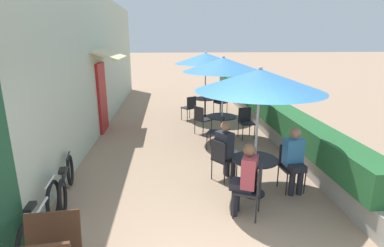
{
  "coord_description": "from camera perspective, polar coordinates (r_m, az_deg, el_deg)",
  "views": [
    {
      "loc": [
        -0.35,
        -2.78,
        2.81
      ],
      "look_at": [
        0.15,
        3.53,
        1.0
      ],
      "focal_mm": 28.0,
      "sensor_mm": 36.0,
      "label": 1
    }
  ],
  "objects": [
    {
      "name": "cafe_facade_wall",
      "position": [
        10.09,
        -17.39,
        11.14
      ],
      "size": [
        0.98,
        14.36,
        4.2
      ],
      "color": "#B2C1AD",
      "rests_on": "ground_plane"
    },
    {
      "name": "patio_table_near",
      "position": [
        5.65,
        11.8,
        -8.25
      ],
      "size": [
        0.83,
        0.83,
        0.7
      ],
      "color": "black",
      "rests_on": "ground_plane"
    },
    {
      "name": "patio_umbrella_far",
      "position": [
        10.77,
        2.62,
        12.28
      ],
      "size": [
        2.2,
        2.2,
        2.36
      ],
      "color": "#B7B7BC",
      "rests_on": "ground_plane"
    },
    {
      "name": "cafe_chair_near_left",
      "position": [
        6.03,
        18.24,
        -7.26
      ],
      "size": [
        0.44,
        0.44,
        0.87
      ],
      "rotation": [
        0.0,
        0.0,
        3.24
      ],
      "color": "#232328",
      "rests_on": "ground_plane"
    },
    {
      "name": "cafe_chair_far_right",
      "position": [
        11.52,
        5.2,
        4.39
      ],
      "size": [
        0.55,
        0.55,
        0.87
      ],
      "rotation": [
        0.0,
        0.0,
        9.98
      ],
      "color": "#232328",
      "rests_on": "ground_plane"
    },
    {
      "name": "planter_hedge",
      "position": [
        10.58,
        12.65,
        3.14
      ],
      "size": [
        0.6,
        13.36,
        1.01
      ],
      "color": "gray",
      "rests_on": "ground_plane"
    },
    {
      "name": "bicycle_leaning",
      "position": [
        4.97,
        -26.73,
        -15.8
      ],
      "size": [
        0.16,
        1.72,
        0.72
      ],
      "rotation": [
        0.0,
        0.0,
        0.06
      ],
      "color": "black",
      "rests_on": "ground_plane"
    },
    {
      "name": "bicycle_second",
      "position": [
        5.94,
        -22.79,
        -10.17
      ],
      "size": [
        0.38,
        1.67,
        0.69
      ],
      "rotation": [
        0.0,
        0.0,
        0.19
      ],
      "color": "black",
      "rests_on": "ground_plane"
    },
    {
      "name": "cafe_chair_near_right",
      "position": [
        6.05,
        5.72,
        -6.4
      ],
      "size": [
        0.56,
        0.56,
        0.87
      ],
      "rotation": [
        0.0,
        0.0,
        5.34
      ],
      "color": "#232328",
      "rests_on": "ground_plane"
    },
    {
      "name": "patio_umbrella_mid",
      "position": [
        8.21,
        6.0,
        11.08
      ],
      "size": [
        2.2,
        2.2,
        2.36
      ],
      "color": "#B7B7BC",
      "rests_on": "ground_plane"
    },
    {
      "name": "cafe_chair_mid_back",
      "position": [
        8.95,
        1.8,
        1.08
      ],
      "size": [
        0.56,
        0.56,
        0.87
      ],
      "rotation": [
        0.0,
        0.0,
        11.65
      ],
      "color": "#232328",
      "rests_on": "ground_plane"
    },
    {
      "name": "cafe_chair_mid_left",
      "position": [
        7.78,
        5.05,
        -1.27
      ],
      "size": [
        0.52,
        0.52,
        0.87
      ],
      "rotation": [
        0.0,
        0.0,
        7.46
      ],
      "color": "#232328",
      "rests_on": "ground_plane"
    },
    {
      "name": "cafe_chair_near_back",
      "position": [
        4.97,
        11.39,
        -11.83
      ],
      "size": [
        0.53,
        0.53,
        0.87
      ],
      "rotation": [
        0.0,
        0.0,
        7.43
      ],
      "color": "#232328",
      "rests_on": "ground_plane"
    },
    {
      "name": "coffee_cup_far",
      "position": [
        10.85,
        2.41,
        4.96
      ],
      "size": [
        0.07,
        0.07,
        0.09
      ],
      "color": "#B73D3D",
      "rests_on": "patio_table_far"
    },
    {
      "name": "seated_patron_near_back",
      "position": [
        4.91,
        10.19,
        -9.92
      ],
      "size": [
        0.5,
        0.46,
        1.25
      ],
      "rotation": [
        0.0,
        0.0,
        7.43
      ],
      "color": "#23232D",
      "rests_on": "ground_plane"
    },
    {
      "name": "cafe_chair_far_left",
      "position": [
        10.48,
        -0.43,
        3.3
      ],
      "size": [
        0.55,
        0.55,
        0.87
      ],
      "rotation": [
        0.0,
        0.0,
        6.84
      ],
      "color": "#232328",
      "rests_on": "ground_plane"
    },
    {
      "name": "patio_table_mid",
      "position": [
        8.49,
        5.69,
        0.25
      ],
      "size": [
        0.83,
        0.83,
        0.7
      ],
      "color": "black",
      "rests_on": "ground_plane"
    },
    {
      "name": "cafe_chair_mid_right",
      "position": [
        8.82,
        10.2,
        0.61
      ],
      "size": [
        0.45,
        0.45,
        0.87
      ],
      "rotation": [
        0.0,
        0.0,
        9.56
      ],
      "color": "#232328",
      "rests_on": "ground_plane"
    },
    {
      "name": "patio_umbrella_near",
      "position": [
        5.22,
        12.8,
        8.04
      ],
      "size": [
        2.2,
        2.2,
        2.36
      ],
      "color": "#B7B7BC",
      "rests_on": "ground_plane"
    },
    {
      "name": "seated_patron_near_right",
      "position": [
        6.06,
        6.51,
        -4.64
      ],
      "size": [
        0.51,
        0.49,
        1.25
      ],
      "rotation": [
        0.0,
        0.0,
        5.34
      ],
      "color": "#23232D",
      "rests_on": "ground_plane"
    },
    {
      "name": "patio_table_far",
      "position": [
        10.99,
        2.51,
        3.92
      ],
      "size": [
        0.83,
        0.83,
        0.7
      ],
      "color": "black",
      "rests_on": "ground_plane"
    },
    {
      "name": "seated_patron_near_left",
      "position": [
        5.87,
        18.89,
        -6.13
      ],
      "size": [
        0.36,
        0.43,
        1.25
      ],
      "rotation": [
        0.0,
        0.0,
        3.24
      ],
      "color": "#23232D",
      "rests_on": "ground_plane"
    },
    {
      "name": "coffee_cup_near",
      "position": [
        5.61,
        10.99,
        -5.93
      ],
      "size": [
        0.07,
        0.07,
        0.09
      ],
      "color": "white",
      "rests_on": "patio_table_near"
    }
  ]
}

